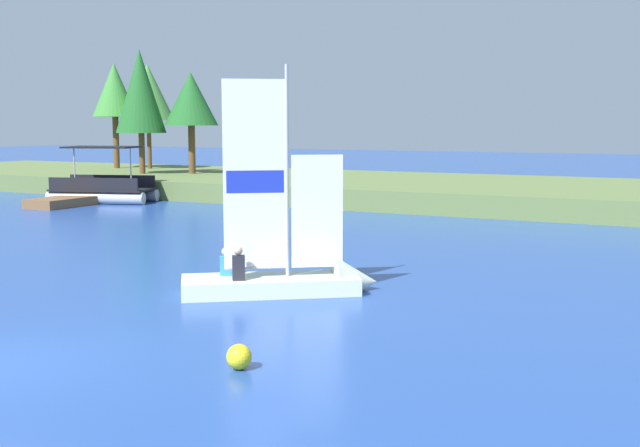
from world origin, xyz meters
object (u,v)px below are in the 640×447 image
shoreline_tree_midleft (148,92)px  channel_buoy (239,357)px  shoreline_tree_centre (140,92)px  wooden_dock (87,199)px  sailboat (303,276)px  shoreline_tree_left (114,91)px  pontoon_boat (103,189)px  shoreline_tree_midright (191,99)px

shoreline_tree_midleft → channel_buoy: size_ratio=16.53×
shoreline_tree_centre → channel_buoy: shoreline_tree_centre is taller
shoreline_tree_centre → wooden_dock: 9.82m
sailboat → shoreline_tree_centre: bearing=100.2°
sailboat → channel_buoy: (1.90, -5.63, -0.18)m
shoreline_tree_left → shoreline_tree_midleft: (2.32, 0.57, -0.13)m
pontoon_boat → channel_buoy: bearing=-61.0°
shoreline_tree_midright → pontoon_boat: (0.53, -8.16, -4.65)m
shoreline_tree_midleft → shoreline_tree_midright: shoreline_tree_midleft is taller
shoreline_tree_midright → channel_buoy: 35.72m
shoreline_tree_midleft → wooden_dock: (5.93, -11.99, -5.74)m
shoreline_tree_left → pontoon_boat: bearing=-51.2°
channel_buoy → shoreline_tree_centre: bearing=132.4°
channel_buoy → pontoon_boat: bearing=136.8°
shoreline_tree_midleft → shoreline_tree_centre: bearing=-55.1°
wooden_dock → shoreline_tree_centre: bearing=110.5°
shoreline_tree_left → shoreline_tree_centre: shoreline_tree_centre is taller
shoreline_tree_midleft → pontoon_boat: 13.84m
pontoon_boat → channel_buoy: 28.94m
shoreline_tree_midleft → shoreline_tree_midright: 6.48m
shoreline_tree_centre → pontoon_boat: size_ratio=1.32×
wooden_dock → shoreline_tree_left: bearing=125.8°
shoreline_tree_left → sailboat: (27.73, -24.79, -5.70)m
wooden_dock → sailboat: size_ratio=1.16×
shoreline_tree_left → sailboat: bearing=-41.8°
shoreline_tree_centre → wooden_dock: (2.83, -7.57, -5.58)m
sailboat → channel_buoy: 5.95m
shoreline_tree_left → shoreline_tree_midright: size_ratio=1.16×
shoreline_tree_left → shoreline_tree_midright: (8.02, -2.45, -0.75)m
shoreline_tree_centre → channel_buoy: bearing=-47.6°
wooden_dock → sailboat: bearing=-34.5°
shoreline_tree_left → shoreline_tree_midright: bearing=-17.0°
shoreline_tree_midleft → channel_buoy: 41.71m
shoreline_tree_centre → wooden_dock: shoreline_tree_centre is taller
shoreline_tree_midright → sailboat: size_ratio=1.05×
sailboat → channel_buoy: size_ratio=13.82×
shoreline_tree_midleft → pontoon_boat: bearing=-60.9°
shoreline_tree_centre → shoreline_tree_midleft: bearing=124.9°
shoreline_tree_left → shoreline_tree_midright: 8.41m
shoreline_tree_midleft → sailboat: 36.33m
channel_buoy → wooden_dock: bearing=138.4°
shoreline_tree_midright → pontoon_boat: shoreline_tree_midright is taller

